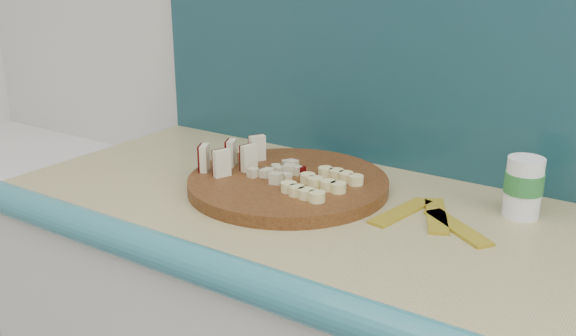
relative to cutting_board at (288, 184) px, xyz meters
The scene contains 7 objects.
porcelain_fixture 1.09m from the cutting_board, behind, with size 0.70×0.72×0.84m.
cutting_board is the anchor object (origin of this frame).
apple_wedges 0.13m from the cutting_board, behind, with size 0.10×0.15×0.05m.
apple_chunks 0.03m from the cutting_board, behind, with size 0.06×0.06×0.02m.
banana_slices 0.09m from the cutting_board, ahead, with size 0.11×0.16×0.02m.
canister 0.43m from the cutting_board, 15.90° to the left, with size 0.07×0.07×0.11m.
banana_peel 0.29m from the cutting_board, ahead, with size 0.21×0.18×0.01m.
Camera 1 is at (0.17, 0.56, 1.36)m, focal length 40.00 mm.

